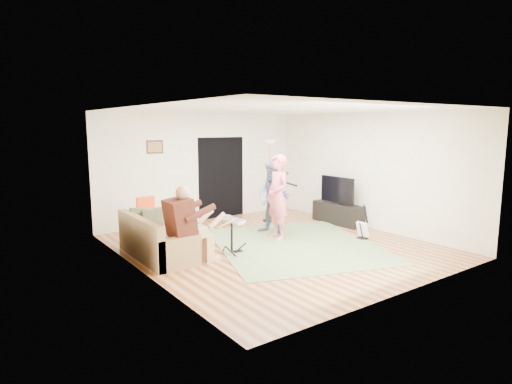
{
  "coord_description": "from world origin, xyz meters",
  "views": [
    {
      "loc": [
        -5.17,
        -6.54,
        2.39
      ],
      "look_at": [
        -0.26,
        0.3,
        1.08
      ],
      "focal_mm": 30.0,
      "sensor_mm": 36.0,
      "label": 1
    }
  ],
  "objects_px": {
    "torchiere_lamp": "(270,166)",
    "tv_cabinet": "(338,213)",
    "drum_kit": "(232,238)",
    "television": "(337,190)",
    "sofa": "(153,244)",
    "dining_chair": "(149,227)",
    "singer": "(278,197)",
    "guitarist": "(274,198)",
    "guitar_spare": "(363,229)"
  },
  "relations": [
    {
      "from": "guitar_spare",
      "to": "torchiere_lamp",
      "type": "bearing_deg",
      "value": 101.9
    },
    {
      "from": "guitarist",
      "to": "tv_cabinet",
      "type": "bearing_deg",
      "value": 64.89
    },
    {
      "from": "dining_chair",
      "to": "tv_cabinet",
      "type": "relative_size",
      "value": 0.67
    },
    {
      "from": "guitarist",
      "to": "guitar_spare",
      "type": "bearing_deg",
      "value": 19.17
    },
    {
      "from": "torchiere_lamp",
      "to": "tv_cabinet",
      "type": "height_order",
      "value": "torchiere_lamp"
    },
    {
      "from": "singer",
      "to": "guitarist",
      "type": "height_order",
      "value": "singer"
    },
    {
      "from": "television",
      "to": "tv_cabinet",
      "type": "bearing_deg",
      "value": 0.0
    },
    {
      "from": "guitarist",
      "to": "tv_cabinet",
      "type": "height_order",
      "value": "guitarist"
    },
    {
      "from": "sofa",
      "to": "torchiere_lamp",
      "type": "xyz_separation_m",
      "value": [
        3.59,
        1.17,
        1.14
      ]
    },
    {
      "from": "guitar_spare",
      "to": "television",
      "type": "xyz_separation_m",
      "value": [
        0.61,
        1.35,
        0.64
      ]
    },
    {
      "from": "singer",
      "to": "guitarist",
      "type": "distance_m",
      "value": 0.43
    },
    {
      "from": "drum_kit",
      "to": "singer",
      "type": "distance_m",
      "value": 1.54
    },
    {
      "from": "sofa",
      "to": "singer",
      "type": "relative_size",
      "value": 1.07
    },
    {
      "from": "guitar_spare",
      "to": "drum_kit",
      "type": "bearing_deg",
      "value": 165.72
    },
    {
      "from": "television",
      "to": "drum_kit",
      "type": "bearing_deg",
      "value": -169.73
    },
    {
      "from": "singer",
      "to": "television",
      "type": "bearing_deg",
      "value": 106.8
    },
    {
      "from": "singer",
      "to": "television",
      "type": "distance_m",
      "value": 2.09
    },
    {
      "from": "dining_chair",
      "to": "television",
      "type": "xyz_separation_m",
      "value": [
        4.4,
        -1.04,
        0.51
      ]
    },
    {
      "from": "guitarist",
      "to": "guitar_spare",
      "type": "relative_size",
      "value": 2.17
    },
    {
      "from": "sofa",
      "to": "television",
      "type": "bearing_deg",
      "value": -0.3
    },
    {
      "from": "drum_kit",
      "to": "tv_cabinet",
      "type": "relative_size",
      "value": 0.5
    },
    {
      "from": "guitar_spare",
      "to": "tv_cabinet",
      "type": "relative_size",
      "value": 0.54
    },
    {
      "from": "dining_chair",
      "to": "guitar_spare",
      "type": "bearing_deg",
      "value": -33.62
    },
    {
      "from": "sofa",
      "to": "dining_chair",
      "type": "distance_m",
      "value": 1.07
    },
    {
      "from": "dining_chair",
      "to": "tv_cabinet",
      "type": "bearing_deg",
      "value": -14.57
    },
    {
      "from": "tv_cabinet",
      "to": "torchiere_lamp",
      "type": "bearing_deg",
      "value": 134.96
    },
    {
      "from": "sofa",
      "to": "guitar_spare",
      "type": "xyz_separation_m",
      "value": [
        4.13,
        -1.37,
        -0.04
      ]
    },
    {
      "from": "sofa",
      "to": "guitarist",
      "type": "distance_m",
      "value": 2.91
    },
    {
      "from": "guitarist",
      "to": "dining_chair",
      "type": "height_order",
      "value": "guitarist"
    },
    {
      "from": "drum_kit",
      "to": "television",
      "type": "relative_size",
      "value": 0.69
    },
    {
      "from": "sofa",
      "to": "singer",
      "type": "height_order",
      "value": "singer"
    },
    {
      "from": "dining_chair",
      "to": "television",
      "type": "distance_m",
      "value": 4.55
    },
    {
      "from": "drum_kit",
      "to": "singer",
      "type": "bearing_deg",
      "value": 14.38
    },
    {
      "from": "guitar_spare",
      "to": "torchiere_lamp",
      "type": "height_order",
      "value": "torchiere_lamp"
    },
    {
      "from": "sofa",
      "to": "torchiere_lamp",
      "type": "distance_m",
      "value": 3.94
    },
    {
      "from": "dining_chair",
      "to": "torchiere_lamp",
      "type": "bearing_deg",
      "value": 1.36
    },
    {
      "from": "sofa",
      "to": "dining_chair",
      "type": "relative_size",
      "value": 2.04
    },
    {
      "from": "singer",
      "to": "tv_cabinet",
      "type": "bearing_deg",
      "value": 106.62
    },
    {
      "from": "torchiere_lamp",
      "to": "dining_chair",
      "type": "xyz_separation_m",
      "value": [
        -3.26,
        -0.16,
        -1.06
      ]
    },
    {
      "from": "drum_kit",
      "to": "television",
      "type": "height_order",
      "value": "television"
    },
    {
      "from": "guitarist",
      "to": "television",
      "type": "xyz_separation_m",
      "value": [
        1.88,
        -0.11,
        0.04
      ]
    },
    {
      "from": "sofa",
      "to": "tv_cabinet",
      "type": "distance_m",
      "value": 4.79
    },
    {
      "from": "drum_kit",
      "to": "torchiere_lamp",
      "type": "relative_size",
      "value": 0.35
    },
    {
      "from": "tv_cabinet",
      "to": "guitar_spare",
      "type": "bearing_deg",
      "value": -116.1
    },
    {
      "from": "drum_kit",
      "to": "television",
      "type": "distance_m",
      "value": 3.55
    },
    {
      "from": "drum_kit",
      "to": "tv_cabinet",
      "type": "bearing_deg",
      "value": 10.13
    },
    {
      "from": "sofa",
      "to": "guitar_spare",
      "type": "relative_size",
      "value": 2.57
    },
    {
      "from": "guitarist",
      "to": "tv_cabinet",
      "type": "xyz_separation_m",
      "value": [
        1.93,
        -0.11,
        -0.56
      ]
    },
    {
      "from": "singer",
      "to": "television",
      "type": "height_order",
      "value": "singer"
    },
    {
      "from": "guitarist",
      "to": "television",
      "type": "bearing_deg",
      "value": 64.81
    }
  ]
}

